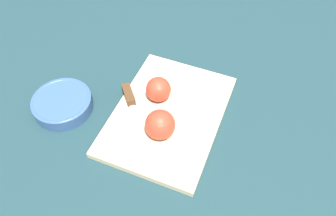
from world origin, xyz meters
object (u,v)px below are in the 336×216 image
at_px(knife, 129,97).
at_px(apple_half_left, 158,89).
at_px(bowl, 62,103).
at_px(apple_half_right, 160,125).

bearing_deg(knife, apple_half_left, 74.93).
bearing_deg(bowl, apple_half_right, 82.01).
distance_m(knife, bowl, 0.17).
xyz_separation_m(apple_half_right, knife, (-0.09, -0.10, -0.03)).
height_order(apple_half_right, bowl, apple_half_right).
height_order(apple_half_right, knife, apple_half_right).
bearing_deg(bowl, knife, 106.98).
xyz_separation_m(apple_half_left, apple_half_right, (0.11, 0.03, 0.00)).
distance_m(apple_half_left, knife, 0.08).
relative_size(apple_half_left, apple_half_right, 0.89).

